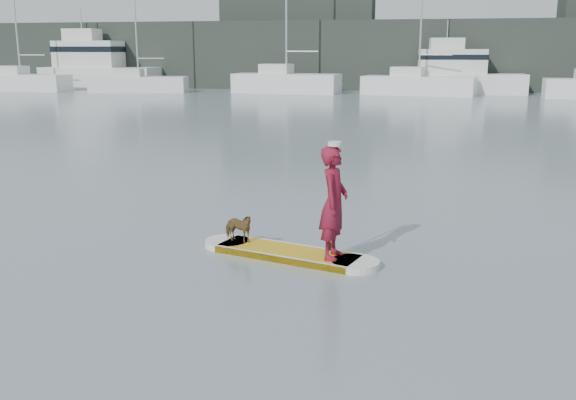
% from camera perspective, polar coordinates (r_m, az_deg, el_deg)
% --- Properties ---
extents(ground, '(140.00, 140.00, 0.00)m').
position_cam_1_polar(ground, '(7.80, -2.78, -13.26)').
color(ground, slate).
rests_on(ground, ground).
extents(paddleboard, '(3.20, 1.50, 0.12)m').
position_cam_1_polar(paddleboard, '(11.08, 0.00, -4.74)').
color(paddleboard, gold).
rests_on(paddleboard, ground).
extents(paddler, '(0.50, 0.72, 1.86)m').
position_cam_1_polar(paddler, '(10.45, 4.09, -0.23)').
color(paddler, maroon).
rests_on(paddler, paddleboard).
extents(white_cap, '(0.22, 0.22, 0.07)m').
position_cam_1_polar(white_cap, '(10.27, 4.18, 5.01)').
color(white_cap, silver).
rests_on(white_cap, paddler).
extents(dog, '(0.68, 0.46, 0.52)m').
position_cam_1_polar(dog, '(11.48, -4.46, -2.46)').
color(dog, brown).
rests_on(dog, paddleboard).
extents(paddle, '(0.12, 0.30, 2.00)m').
position_cam_1_polar(paddle, '(10.86, 3.95, -1.10)').
color(paddle, black).
rests_on(paddle, ground).
extents(sailboat_a, '(8.35, 2.70, 12.09)m').
position_cam_1_polar(sailboat_a, '(61.01, -22.68, 9.73)').
color(sailboat_a, white).
rests_on(sailboat_a, ground).
extents(sailboat_b, '(8.29, 3.76, 11.88)m').
position_cam_1_polar(sailboat_b, '(56.12, -13.19, 10.15)').
color(sailboat_b, white).
rests_on(sailboat_b, ground).
extents(sailboat_c, '(8.99, 3.84, 12.53)m').
position_cam_1_polar(sailboat_c, '(53.70, -0.22, 10.48)').
color(sailboat_c, white).
rests_on(sailboat_c, ground).
extents(sailboat_d, '(9.07, 4.30, 12.85)m').
position_cam_1_polar(sailboat_d, '(52.24, 11.43, 10.14)').
color(sailboat_d, white).
rests_on(sailboat_d, ground).
extents(motor_yacht_a, '(9.82, 3.35, 5.83)m').
position_cam_1_polar(motor_yacht_a, '(54.71, 14.88, 10.85)').
color(motor_yacht_a, white).
rests_on(motor_yacht_a, ground).
extents(motor_yacht_b, '(10.71, 3.66, 7.06)m').
position_cam_1_polar(motor_yacht_b, '(62.67, -16.74, 11.29)').
color(motor_yacht_b, white).
rests_on(motor_yacht_b, ground).
extents(shore_mass, '(90.00, 6.00, 6.00)m').
position_cam_1_polar(shore_mass, '(59.78, 10.37, 12.54)').
color(shore_mass, black).
rests_on(shore_mass, ground).
extents(shore_building_west, '(14.00, 4.00, 9.00)m').
position_cam_1_polar(shore_building_west, '(61.89, 0.88, 14.15)').
color(shore_building_west, black).
rests_on(shore_building_west, ground).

